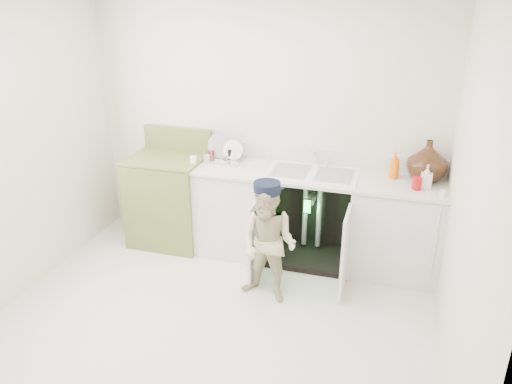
# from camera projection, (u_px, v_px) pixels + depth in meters

# --- Properties ---
(ground) EXTENTS (3.50, 3.50, 0.00)m
(ground) POSITION_uv_depth(u_px,v_px,m) (213.00, 320.00, 4.06)
(ground) COLOR silver
(ground) RESTS_ON ground
(room_shell) EXTENTS (6.00, 5.50, 1.26)m
(room_shell) POSITION_uv_depth(u_px,v_px,m) (207.00, 177.00, 3.57)
(room_shell) COLOR beige
(room_shell) RESTS_ON ground
(counter_run) EXTENTS (2.44, 1.02, 1.27)m
(counter_run) POSITION_uv_depth(u_px,v_px,m) (315.00, 214.00, 4.79)
(counter_run) COLOR silver
(counter_run) RESTS_ON ground
(avocado_stove) EXTENTS (0.74, 0.65, 1.15)m
(avocado_stove) POSITION_uv_depth(u_px,v_px,m) (170.00, 198.00, 5.16)
(avocado_stove) COLOR olive
(avocado_stove) RESTS_ON ground
(repair_worker) EXTENTS (0.58, 0.68, 1.07)m
(repair_worker) POSITION_uv_depth(u_px,v_px,m) (268.00, 243.00, 4.15)
(repair_worker) COLOR beige
(repair_worker) RESTS_ON ground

